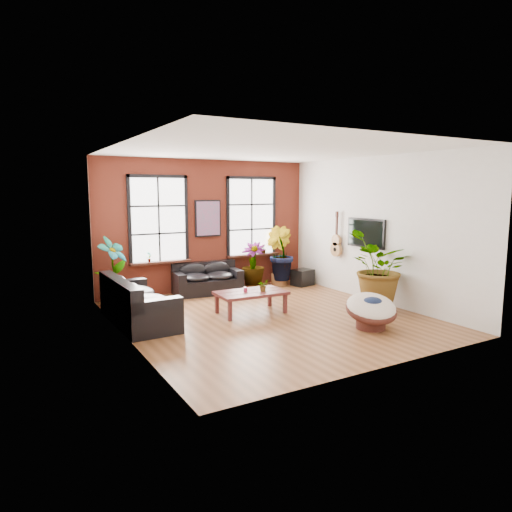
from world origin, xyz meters
The scene contains 19 objects.
room centered at (0.00, 0.15, 1.75)m, with size 6.04×6.54×3.54m.
sofa_back centered at (-0.21, 2.85, 0.36)m, with size 1.83×1.02×0.81m.
sofa_left centered at (-2.59, 1.00, 0.43)m, with size 1.06×2.40×0.94m.
coffee_table centered at (-0.18, 0.51, 0.43)m, with size 1.54×0.92×0.58m.
papasan_chair centered at (1.30, -1.66, 0.38)m, with size 1.30×1.30×0.74m.
poster centered at (0.00, 3.18, 1.95)m, with size 0.74×0.06×0.98m.
tv_wall_unit centered at (2.93, 0.60, 1.54)m, with size 0.13×1.86×1.20m.
media_box centered at (2.56, 2.39, 0.23)m, with size 0.63×0.56×0.46m.
pot_back_left centered at (-2.65, 2.73, 0.20)m, with size 0.66×0.66×0.40m.
pot_back_right centered at (2.03, 2.78, 0.17)m, with size 0.53×0.53×0.33m.
pot_right_wall centered at (2.43, -0.75, 0.18)m, with size 0.53×0.53×0.35m.
pot_mid centered at (1.09, 2.66, 0.16)m, with size 0.48×0.48×0.32m.
floor_plant_back_left centered at (-2.64, 2.70, 0.90)m, with size 0.78×0.53×1.49m, color #175918.
floor_plant_back_right centered at (2.03, 2.78, 0.92)m, with size 0.84×0.68×1.53m, color #175918.
floor_plant_right_wall centered at (2.42, -0.73, 0.98)m, with size 1.48×1.28×1.64m, color #175918.
floor_plant_mid centered at (1.08, 2.63, 0.71)m, with size 0.64×0.64×1.15m, color #175918.
table_plant centered at (0.07, 0.41, 0.62)m, with size 0.24×0.21×0.26m, color #175918.
sill_plant_left centered at (-1.65, 3.13, 1.04)m, with size 0.14×0.10×0.27m, color #175918.
sill_plant_right centered at (1.70, 3.13, 1.04)m, with size 0.15×0.15×0.27m, color #175918.
Camera 1 is at (-4.97, -8.05, 2.67)m, focal length 32.00 mm.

